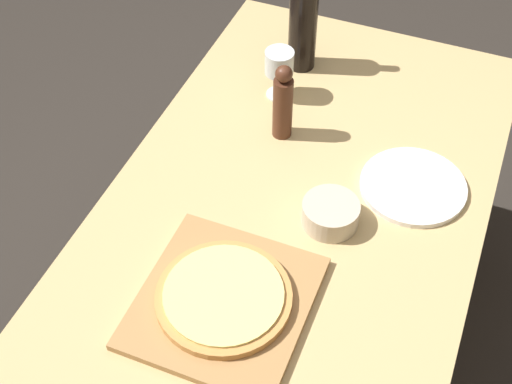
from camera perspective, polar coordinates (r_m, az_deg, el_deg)
The scene contains 8 objects.
dining_table at distance 1.64m, azimuth 2.10°, elevation -4.90°, with size 0.83×1.61×0.76m.
cutting_board at distance 1.44m, azimuth -2.58°, elevation -8.80°, with size 0.33×0.36×0.02m.
pizza at distance 1.42m, azimuth -2.60°, elevation -8.35°, with size 0.27×0.27×0.02m.
wine_bottle at distance 1.91m, azimuth 3.79°, elevation 13.41°, with size 0.07×0.07×0.33m.
pepper_mill at distance 1.71m, azimuth 2.16°, elevation 7.11°, with size 0.05×0.05×0.21m.
wine_glass at distance 1.83m, azimuth 1.88°, elevation 10.17°, with size 0.07×0.07×0.14m.
small_bowl at distance 1.56m, azimuth 5.97°, elevation -1.72°, with size 0.13×0.13×0.06m.
dinner_plate at distance 1.68m, azimuth 12.46°, elevation 0.46°, with size 0.25×0.25×0.01m.
Camera 1 is at (0.32, -0.95, 1.97)m, focal length 50.00 mm.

